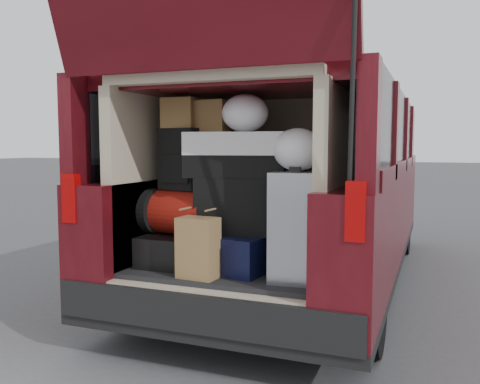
% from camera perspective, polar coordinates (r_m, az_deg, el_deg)
% --- Properties ---
extents(ground, '(80.00, 80.00, 0.00)m').
position_cam_1_polar(ground, '(3.37, -2.03, -18.22)').
color(ground, '#3E3E41').
rests_on(ground, ground).
extents(minivan, '(1.90, 5.35, 2.77)m').
position_cam_1_polar(minivan, '(4.87, 6.57, 0.15)').
color(minivan, black).
rests_on(minivan, ground).
extents(load_floor, '(1.24, 1.05, 0.55)m').
position_cam_1_polar(load_floor, '(3.51, -0.23, -12.44)').
color(load_floor, black).
rests_on(load_floor, ground).
extents(black_hardshell, '(0.37, 0.51, 0.20)m').
position_cam_1_polar(black_hardshell, '(3.46, -7.24, -6.32)').
color(black_hardshell, black).
rests_on(black_hardshell, load_floor).
extents(navy_hardshell, '(0.53, 0.61, 0.23)m').
position_cam_1_polar(navy_hardshell, '(3.29, 0.13, -6.56)').
color(navy_hardshell, black).
rests_on(navy_hardshell, load_floor).
extents(silver_roller, '(0.29, 0.44, 0.64)m').
position_cam_1_polar(silver_roller, '(3.05, 6.47, -3.69)').
color(silver_roller, white).
rests_on(silver_roller, load_floor).
extents(kraft_bag, '(0.25, 0.17, 0.36)m').
position_cam_1_polar(kraft_bag, '(3.06, -4.73, -6.26)').
color(kraft_bag, olive).
rests_on(kraft_bag, load_floor).
extents(red_duffel, '(0.50, 0.37, 0.30)m').
position_cam_1_polar(red_duffel, '(3.40, -6.75, -2.27)').
color(red_duffel, maroon).
rests_on(red_duffel, black_hardshell).
extents(black_soft_case, '(0.53, 0.37, 0.35)m').
position_cam_1_polar(black_soft_case, '(3.23, -0.35, -1.49)').
color(black_soft_case, black).
rests_on(black_soft_case, navy_hardshell).
extents(backpack, '(0.31, 0.22, 0.41)m').
position_cam_1_polar(backpack, '(3.40, -6.50, 3.69)').
color(backpack, black).
rests_on(backpack, red_duffel).
extents(twotone_duffel, '(0.68, 0.43, 0.29)m').
position_cam_1_polar(twotone_duffel, '(3.23, -0.27, 4.20)').
color(twotone_duffel, silver).
rests_on(twotone_duffel, black_soft_case).
extents(grocery_sack_lower, '(0.23, 0.19, 0.20)m').
position_cam_1_polar(grocery_sack_lower, '(3.42, -6.66, 8.77)').
color(grocery_sack_lower, olive).
rests_on(grocery_sack_lower, backpack).
extents(grocery_sack_upper, '(0.22, 0.19, 0.21)m').
position_cam_1_polar(grocery_sack_upper, '(3.36, -2.91, 8.45)').
color(grocery_sack_upper, olive).
rests_on(grocery_sack_upper, twotone_duffel).
extents(plastic_bag_center, '(0.31, 0.30, 0.24)m').
position_cam_1_polar(plastic_bag_center, '(3.22, 0.58, 8.84)').
color(plastic_bag_center, white).
rests_on(plastic_bag_center, twotone_duffel).
extents(plastic_bag_right, '(0.32, 0.31, 0.25)m').
position_cam_1_polar(plastic_bag_right, '(3.00, 6.53, 4.74)').
color(plastic_bag_right, white).
rests_on(plastic_bag_right, silver_roller).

